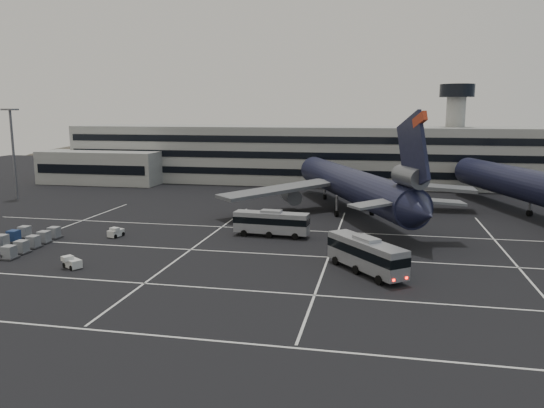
{
  "coord_description": "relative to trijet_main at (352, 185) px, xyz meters",
  "views": [
    {
      "loc": [
        17.91,
        -59.57,
        17.96
      ],
      "look_at": [
        3.2,
        12.03,
        5.0
      ],
      "focal_mm": 35.0,
      "sensor_mm": 36.0,
      "label": 1
    }
  ],
  "objects": [
    {
      "name": "lightpole_left",
      "position": [
        -68.21,
        2.67,
        6.57
      ],
      "size": [
        2.4,
        2.4,
        18.28
      ],
      "color": "slate",
      "rests_on": "ground"
    },
    {
      "name": "bus_far",
      "position": [
        -10.41,
        -18.82,
        -3.15
      ],
      "size": [
        11.01,
        3.34,
        3.83
      ],
      "rotation": [
        0.0,
        0.0,
        1.5
      ],
      "color": "gray",
      "rests_on": "ground"
    },
    {
      "name": "bus_near",
      "position": [
        3.48,
        -33.82,
        -3.0
      ],
      "size": [
        9.35,
        10.76,
        4.1
      ],
      "rotation": [
        0.0,
        0.0,
        0.67
      ],
      "color": "gray",
      "rests_on": "ground"
    },
    {
      "name": "ground",
      "position": [
        -13.21,
        -32.33,
        -5.25
      ],
      "size": [
        260.0,
        260.0,
        0.0
      ],
      "primitive_type": "plane",
      "color": "black",
      "rests_on": "ground"
    },
    {
      "name": "trijet_main",
      "position": [
        0.0,
        0.0,
        0.0
      ],
      "size": [
        43.79,
        54.97,
        18.08
      ],
      "rotation": [
        0.0,
        0.0,
        0.4
      ],
      "color": "black",
      "rests_on": "ground"
    },
    {
      "name": "lane_markings",
      "position": [
        -12.26,
        -31.6,
        -5.24
      ],
      "size": [
        90.0,
        55.62,
        0.01
      ],
      "color": "silver",
      "rests_on": "ground"
    },
    {
      "name": "hills",
      "position": [
        4.78,
        137.67,
        -17.32
      ],
      "size": [
        352.0,
        180.0,
        44.0
      ],
      "color": "#38332B",
      "rests_on": "ground"
    },
    {
      "name": "terminal",
      "position": [
        -16.16,
        38.82,
        1.68
      ],
      "size": [
        125.0,
        26.0,
        24.0
      ],
      "color": "gray",
      "rests_on": "ground"
    },
    {
      "name": "tug_b",
      "position": [
        -29.64,
        -38.84,
        -4.6
      ],
      "size": [
        2.66,
        2.37,
        1.47
      ],
      "rotation": [
        0.0,
        0.0,
        1.02
      ],
      "color": "silver",
      "rests_on": "ground"
    },
    {
      "name": "uld_cluster",
      "position": [
        -42.12,
        -31.85,
        -4.45
      ],
      "size": [
        7.22,
        13.1,
        1.64
      ],
      "rotation": [
        0.0,
        0.0,
        0.09
      ],
      "color": "#2D2D30",
      "rests_on": "ground"
    },
    {
      "name": "trijet_far",
      "position": [
        30.33,
        3.41,
        0.18
      ],
      "size": [
        25.4,
        56.48,
        18.08
      ],
      "rotation": [
        0.0,
        0.0,
        0.3
      ],
      "color": "black",
      "rests_on": "ground"
    },
    {
      "name": "tug_a",
      "position": [
        -32.29,
        -23.77,
        -4.6
      ],
      "size": [
        1.84,
        2.52,
        1.46
      ],
      "rotation": [
        0.0,
        0.0,
        -0.22
      ],
      "color": "silver",
      "rests_on": "ground"
    }
  ]
}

